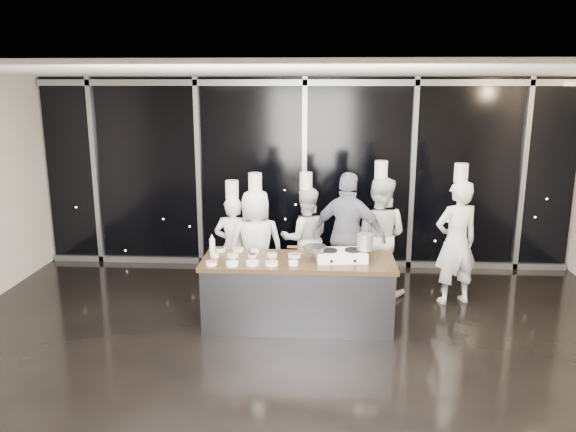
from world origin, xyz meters
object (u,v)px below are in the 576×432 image
Objects in this scene: guest at (348,236)px; chef_side at (456,241)px; chef_center at (306,238)px; chef_far_left at (233,246)px; stove at (341,255)px; stock_pot at (365,242)px; demo_counter at (298,292)px; frying_pan at (314,248)px; chef_right at (379,235)px; chef_left at (256,245)px.

chef_side reaches higher than guest.
chef_center is at bearing -30.44° from chef_side.
chef_far_left is 0.97× the size of chef_center.
stove is 0.35m from stock_pot.
guest reaches higher than demo_counter.
guest is (0.14, 1.02, -0.03)m from stove.
chef_far_left is at bearing 21.44° from guest.
chef_side is at bearing 19.14° from frying_pan.
frying_pan is at bearing -7.46° from demo_counter.
stock_pot is at bearing 15.16° from chef_side.
chef_right is at bearing 163.73° from chef_center.
chef_left is at bearing 128.07° from demo_counter.
chef_right is (1.78, 0.45, 0.06)m from chef_left.
chef_side reaches higher than chef_far_left.
stock_pot is 0.11× the size of guest.
chef_center is at bearing 89.73° from frying_pan.
stock_pot is (0.84, 0.02, 0.69)m from demo_counter.
chef_left reaches higher than stock_pot.
chef_center reaches higher than stove.
chef_far_left is 0.39m from chef_left.
chef_center is 1.10m from chef_right.
chef_right is at bearing -36.23° from chef_side.
chef_right reaches higher than chef_left.
chef_left reaches higher than guest.
stove is at bearing 0.65° from demo_counter.
demo_counter is 3.68× the size of stove.
frying_pan is at bearing 84.72° from guest.
chef_left is at bearing 158.34° from chef_far_left.
chef_far_left is at bearing 152.73° from stock_pot.
stock_pot is 1.04m from guest.
stove is at bearing 149.46° from chef_far_left.
chef_far_left is at bearing -41.25° from chef_left.
chef_far_left is 0.86× the size of chef_side.
chef_left is at bearing 128.79° from frying_pan.
chef_left reaches higher than stove.
frying_pan is 0.29× the size of chef_far_left.
demo_counter is 1.31× the size of chef_left.
chef_far_left is at bearing 135.73° from demo_counter.
chef_right is (1.09, -0.12, 0.10)m from chef_center.
frying_pan is 0.25× the size of chef_right.
guest is (-0.16, 1.01, -0.21)m from stock_pot.
chef_side is (2.00, 0.95, -0.15)m from frying_pan.
stock_pot is (0.64, 0.05, 0.08)m from frying_pan.
chef_side reaches higher than stove.
stock_pot is at bearing 109.94° from chef_center.
stove is 1.03m from guest.
chef_right reaches higher than guest.
stock_pot is at bearing 96.28° from chef_right.
chef_center is at bearing -158.99° from chef_left.
chef_left is (-0.84, 0.84, -0.23)m from frying_pan.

